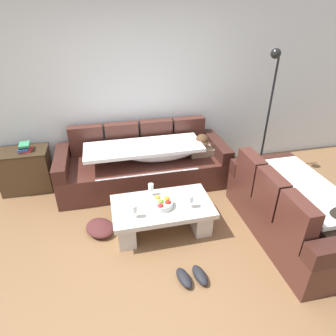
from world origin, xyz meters
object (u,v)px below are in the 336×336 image
at_px(couch_along_wall, 146,164).
at_px(pair_of_shoes, 192,277).
at_px(floor_lamp, 268,107).
at_px(wine_glass_far_back, 151,188).
at_px(fruit_bowl, 162,203).
at_px(wine_glass_near_right, 190,199).
at_px(open_magazine, 176,198).
at_px(book_stack_on_cabinet, 24,147).
at_px(couch_near_window, 294,211).
at_px(coffee_table, 162,214).
at_px(wine_glass_near_left, 134,209).
at_px(crumpled_garment, 100,228).
at_px(side_cabinet, 26,170).

relative_size(couch_along_wall, pair_of_shoes, 7.56).
bearing_deg(floor_lamp, wine_glass_far_back, -156.81).
xyz_separation_m(fruit_bowl, pair_of_shoes, (0.14, -0.79, -0.38)).
xyz_separation_m(wine_glass_near_right, open_magazine, (-0.12, 0.21, -0.11)).
bearing_deg(book_stack_on_cabinet, couch_near_window, -28.87).
xyz_separation_m(couch_near_window, coffee_table, (-1.50, 0.42, -0.10)).
xyz_separation_m(couch_along_wall, wine_glass_near_right, (0.32, -1.26, 0.17)).
bearing_deg(pair_of_shoes, wine_glass_near_left, 126.00).
distance_m(wine_glass_far_back, floor_lamp, 2.23).
xyz_separation_m(floor_lamp, pair_of_shoes, (-1.74, -1.89, -1.07)).
bearing_deg(open_magazine, wine_glass_near_right, -62.61).
xyz_separation_m(couch_near_window, wine_glass_near_right, (-1.19, 0.30, 0.16)).
bearing_deg(wine_glass_near_right, wine_glass_far_back, 139.74).
relative_size(fruit_bowl, pair_of_shoes, 0.84).
height_order(wine_glass_near_left, pair_of_shoes, wine_glass_near_left).
relative_size(wine_glass_near_right, pair_of_shoes, 0.50).
height_order(coffee_table, book_stack_on_cabinet, book_stack_on_cabinet).
relative_size(coffee_table, pair_of_shoes, 3.61).
xyz_separation_m(wine_glass_near_left, crumpled_garment, (-0.41, 0.28, -0.44)).
distance_m(book_stack_on_cabinet, pair_of_shoes, 2.93).
distance_m(couch_near_window, wine_glass_near_right, 1.24).
height_order(couch_along_wall, couch_near_window, same).
bearing_deg(couch_along_wall, floor_lamp, -2.10).
distance_m(coffee_table, wine_glass_near_right, 0.42).
height_order(coffee_table, wine_glass_far_back, wine_glass_far_back).
distance_m(side_cabinet, pair_of_shoes, 2.91).
bearing_deg(fruit_bowl, wine_glass_far_back, 108.37).
height_order(fruit_bowl, pair_of_shoes, fruit_bowl).
distance_m(couch_near_window, open_magazine, 1.41).
bearing_deg(open_magazine, wine_glass_near_left, -157.30).
xyz_separation_m(wine_glass_near_left, floor_lamp, (2.22, 1.22, 0.62)).
bearing_deg(wine_glass_far_back, open_magazine, -24.56).
relative_size(wine_glass_near_right, floor_lamp, 0.09).
bearing_deg(open_magazine, couch_near_window, -23.26).
xyz_separation_m(couch_along_wall, open_magazine, (0.20, -1.04, 0.06)).
bearing_deg(couch_along_wall, fruit_bowl, -90.29).
distance_m(coffee_table, side_cabinet, 2.24).
bearing_deg(side_cabinet, wine_glass_near_left, -46.64).
distance_m(wine_glass_far_back, open_magazine, 0.33).
height_order(fruit_bowl, wine_glass_near_right, wine_glass_near_right).
height_order(wine_glass_far_back, open_magazine, wine_glass_far_back).
xyz_separation_m(wine_glass_far_back, floor_lamp, (1.97, 0.84, 0.62)).
bearing_deg(couch_near_window, side_cabinet, 61.57).
distance_m(book_stack_on_cabinet, crumpled_garment, 1.68).
bearing_deg(book_stack_on_cabinet, couch_along_wall, -7.37).
relative_size(wine_glass_far_back, floor_lamp, 0.09).
height_order(couch_along_wall, crumpled_garment, couch_along_wall).
relative_size(couch_along_wall, fruit_bowl, 8.98).
bearing_deg(wine_glass_far_back, couch_along_wall, 84.42).
xyz_separation_m(fruit_bowl, side_cabinet, (-1.77, 1.39, -0.10)).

